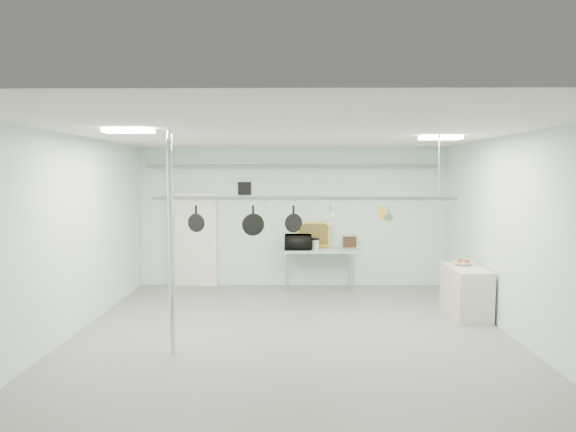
{
  "coord_description": "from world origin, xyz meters",
  "views": [
    {
      "loc": [
        0.04,
        -7.77,
        2.58
      ],
      "look_at": [
        -0.07,
        1.0,
        1.86
      ],
      "focal_mm": 32.0,
      "sensor_mm": 36.0,
      "label": 1
    }
  ],
  "objects_px": {
    "fruit_bowl": "(463,263)",
    "skillet_right": "(293,218)",
    "pot_rack": "(304,196)",
    "microwave": "(298,242)",
    "skillet_left": "(196,218)",
    "chrome_pole": "(171,243)",
    "side_cabinet": "(466,292)",
    "coffee_canister": "(315,245)",
    "prep_table": "(319,252)",
    "skillet_mid": "(253,221)"
  },
  "relations": [
    {
      "from": "coffee_canister",
      "to": "skillet_mid",
      "type": "distance_m",
      "value": 3.53
    },
    {
      "from": "chrome_pole",
      "to": "skillet_right",
      "type": "bearing_deg",
      "value": 27.49
    },
    {
      "from": "coffee_canister",
      "to": "fruit_bowl",
      "type": "xyz_separation_m",
      "value": [
        2.63,
        -1.95,
        -0.07
      ]
    },
    {
      "from": "microwave",
      "to": "skillet_right",
      "type": "distance_m",
      "value": 3.35
    },
    {
      "from": "skillet_mid",
      "to": "microwave",
      "type": "bearing_deg",
      "value": 65.22
    },
    {
      "from": "prep_table",
      "to": "pot_rack",
      "type": "bearing_deg",
      "value": -96.91
    },
    {
      "from": "prep_table",
      "to": "skillet_right",
      "type": "distance_m",
      "value": 3.51
    },
    {
      "from": "skillet_right",
      "to": "prep_table",
      "type": "bearing_deg",
      "value": 53.36
    },
    {
      "from": "prep_table",
      "to": "coffee_canister",
      "type": "relative_size",
      "value": 7.4
    },
    {
      "from": "side_cabinet",
      "to": "coffee_canister",
      "type": "height_order",
      "value": "coffee_canister"
    },
    {
      "from": "prep_table",
      "to": "microwave",
      "type": "relative_size",
      "value": 2.67
    },
    {
      "from": "coffee_canister",
      "to": "skillet_left",
      "type": "xyz_separation_m",
      "value": [
        -2.03,
        -3.24,
        0.87
      ]
    },
    {
      "from": "pot_rack",
      "to": "microwave",
      "type": "distance_m",
      "value": 3.45
    },
    {
      "from": "fruit_bowl",
      "to": "skillet_right",
      "type": "relative_size",
      "value": 0.79
    },
    {
      "from": "skillet_left",
      "to": "coffee_canister",
      "type": "bearing_deg",
      "value": 77.14
    },
    {
      "from": "pot_rack",
      "to": "microwave",
      "type": "height_order",
      "value": "pot_rack"
    },
    {
      "from": "pot_rack",
      "to": "microwave",
      "type": "xyz_separation_m",
      "value": [
        -0.07,
        3.25,
        -1.16
      ]
    },
    {
      "from": "coffee_canister",
      "to": "skillet_left",
      "type": "distance_m",
      "value": 3.92
    },
    {
      "from": "chrome_pole",
      "to": "microwave",
      "type": "xyz_separation_m",
      "value": [
        1.83,
        4.15,
        -0.53
      ]
    },
    {
      "from": "skillet_right",
      "to": "side_cabinet",
      "type": "bearing_deg",
      "value": -7.42
    },
    {
      "from": "skillet_left",
      "to": "skillet_right",
      "type": "distance_m",
      "value": 1.54
    },
    {
      "from": "prep_table",
      "to": "skillet_mid",
      "type": "distance_m",
      "value": 3.66
    },
    {
      "from": "coffee_canister",
      "to": "microwave",
      "type": "bearing_deg",
      "value": 178.39
    },
    {
      "from": "coffee_canister",
      "to": "fruit_bowl",
      "type": "height_order",
      "value": "coffee_canister"
    },
    {
      "from": "side_cabinet",
      "to": "pot_rack",
      "type": "height_order",
      "value": "pot_rack"
    },
    {
      "from": "pot_rack",
      "to": "skillet_left",
      "type": "relative_size",
      "value": 11.76
    },
    {
      "from": "skillet_left",
      "to": "skillet_mid",
      "type": "distance_m",
      "value": 0.91
    },
    {
      "from": "coffee_canister",
      "to": "side_cabinet",
      "type": "bearing_deg",
      "value": -39.08
    },
    {
      "from": "fruit_bowl",
      "to": "skillet_mid",
      "type": "xyz_separation_m",
      "value": [
        -3.75,
        -1.29,
        0.9
      ]
    },
    {
      "from": "prep_table",
      "to": "skillet_right",
      "type": "relative_size",
      "value": 3.86
    },
    {
      "from": "chrome_pole",
      "to": "fruit_bowl",
      "type": "xyz_separation_m",
      "value": [
        4.85,
        2.19,
        -0.66
      ]
    },
    {
      "from": "pot_rack",
      "to": "skillet_mid",
      "type": "bearing_deg",
      "value": 180.0
    },
    {
      "from": "side_cabinet",
      "to": "coffee_canister",
      "type": "relative_size",
      "value": 5.55
    },
    {
      "from": "pot_rack",
      "to": "microwave",
      "type": "relative_size",
      "value": 8.01
    },
    {
      "from": "microwave",
      "to": "skillet_left",
      "type": "bearing_deg",
      "value": 63.22
    },
    {
      "from": "chrome_pole",
      "to": "skillet_left",
      "type": "height_order",
      "value": "chrome_pole"
    },
    {
      "from": "coffee_canister",
      "to": "skillet_left",
      "type": "bearing_deg",
      "value": -122.0
    },
    {
      "from": "pot_rack",
      "to": "skillet_right",
      "type": "bearing_deg",
      "value": 180.0
    },
    {
      "from": "prep_table",
      "to": "fruit_bowl",
      "type": "xyz_separation_m",
      "value": [
        2.55,
        -2.01,
        0.11
      ]
    },
    {
      "from": "prep_table",
      "to": "skillet_left",
      "type": "height_order",
      "value": "skillet_left"
    },
    {
      "from": "pot_rack",
      "to": "coffee_canister",
      "type": "distance_m",
      "value": 3.48
    },
    {
      "from": "chrome_pole",
      "to": "prep_table",
      "type": "bearing_deg",
      "value": 61.29
    },
    {
      "from": "skillet_mid",
      "to": "coffee_canister",
      "type": "bearing_deg",
      "value": 58.93
    },
    {
      "from": "prep_table",
      "to": "skillet_left",
      "type": "bearing_deg",
      "value": -122.65
    },
    {
      "from": "side_cabinet",
      "to": "skillet_right",
      "type": "height_order",
      "value": "skillet_right"
    },
    {
      "from": "chrome_pole",
      "to": "pot_rack",
      "type": "distance_m",
      "value": 2.19
    },
    {
      "from": "fruit_bowl",
      "to": "prep_table",
      "type": "bearing_deg",
      "value": 141.75
    },
    {
      "from": "skillet_right",
      "to": "skillet_mid",
      "type": "bearing_deg",
      "value": 153.16
    },
    {
      "from": "prep_table",
      "to": "side_cabinet",
      "type": "relative_size",
      "value": 1.33
    },
    {
      "from": "side_cabinet",
      "to": "chrome_pole",
      "type": "bearing_deg",
      "value": -157.59
    }
  ]
}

